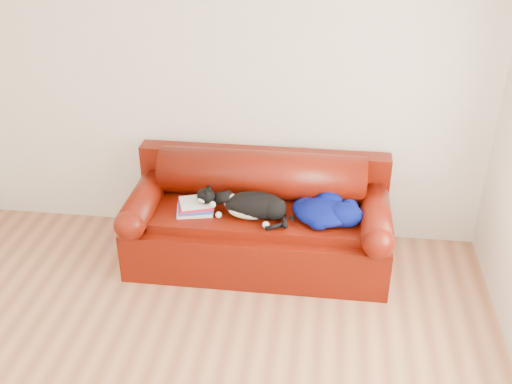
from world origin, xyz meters
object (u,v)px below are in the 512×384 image
book_stack (196,206)px  cat (254,206)px  blanket (326,211)px  sofa_base (258,236)px

book_stack → cat: cat is taller
cat → blanket: 0.56m
sofa_base → cat: bearing=-97.9°
sofa_base → book_stack: (-0.49, -0.11, 0.31)m
sofa_base → blanket: size_ratio=3.65×
book_stack → blanket: size_ratio=0.56×
cat → sofa_base: bearing=99.2°
sofa_base → blanket: blanket is taller
blanket → book_stack: bearing=-178.7°
book_stack → blanket: blanket is taller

